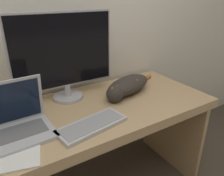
{
  "coord_description": "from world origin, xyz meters",
  "views": [
    {
      "loc": [
        -0.44,
        -0.73,
        1.39
      ],
      "look_at": [
        0.2,
        0.3,
        0.86
      ],
      "focal_mm": 35.0,
      "sensor_mm": 36.0,
      "label": 1
    }
  ],
  "objects_px": {
    "monitor": "(64,55)",
    "cat": "(127,85)",
    "external_keyboard": "(92,125)",
    "laptop": "(16,125)"
  },
  "relations": [
    {
      "from": "monitor",
      "to": "cat",
      "type": "relative_size",
      "value": 1.22
    },
    {
      "from": "external_keyboard",
      "to": "cat",
      "type": "height_order",
      "value": "cat"
    },
    {
      "from": "laptop",
      "to": "cat",
      "type": "height_order",
      "value": "laptop"
    },
    {
      "from": "laptop",
      "to": "cat",
      "type": "xyz_separation_m",
      "value": [
        0.74,
        0.11,
        0.01
      ]
    },
    {
      "from": "cat",
      "to": "external_keyboard",
      "type": "bearing_deg",
      "value": -165.93
    },
    {
      "from": "monitor",
      "to": "external_keyboard",
      "type": "bearing_deg",
      "value": -93.02
    },
    {
      "from": "laptop",
      "to": "cat",
      "type": "bearing_deg",
      "value": 6.13
    },
    {
      "from": "monitor",
      "to": "laptop",
      "type": "distance_m",
      "value": 0.5
    },
    {
      "from": "monitor",
      "to": "laptop",
      "type": "height_order",
      "value": "monitor"
    },
    {
      "from": "laptop",
      "to": "cat",
      "type": "distance_m",
      "value": 0.75
    }
  ]
}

